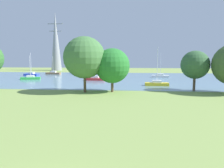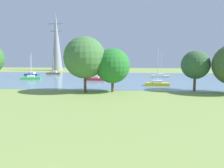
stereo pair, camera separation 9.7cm
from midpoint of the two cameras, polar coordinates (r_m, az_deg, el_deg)
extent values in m
plane|color=#7F994C|center=(29.87, -1.93, -4.19)|extent=(160.00, 160.00, 0.00)
cube|color=#64889E|center=(57.46, 1.48, 1.47)|extent=(140.00, 40.00, 0.02)
cube|color=green|center=(59.21, -20.81, 1.46)|extent=(5.03, 2.72, 0.60)
cube|color=white|center=(59.16, -20.84, 1.99)|extent=(2.03, 1.54, 0.50)
cylinder|color=silver|center=(58.99, -20.95, 4.43)|extent=(0.10, 0.10, 5.56)
cube|color=brown|center=(73.66, -15.30, 2.77)|extent=(4.86, 1.69, 0.60)
cube|color=white|center=(73.62, -15.31, 3.20)|extent=(1.84, 1.17, 0.50)
cylinder|color=silver|center=(73.49, -15.38, 5.14)|extent=(0.10, 0.10, 5.48)
cube|color=white|center=(62.11, 12.97, 2.02)|extent=(4.89, 1.80, 0.60)
cube|color=white|center=(62.06, 12.98, 2.52)|extent=(1.87, 1.21, 0.50)
cylinder|color=silver|center=(61.88, 13.07, 5.28)|extent=(0.10, 0.10, 6.47)
cube|color=red|center=(53.33, -4.46, 1.31)|extent=(4.85, 1.65, 0.60)
cube|color=white|center=(53.28, -4.47, 1.90)|extent=(1.83, 1.16, 0.50)
cylinder|color=silver|center=(53.08, -4.50, 4.91)|extent=(0.10, 0.10, 6.10)
cube|color=blue|center=(70.59, -20.59, 2.37)|extent=(5.01, 2.48, 0.60)
cube|color=white|center=(70.55, -20.61, 2.81)|extent=(1.99, 1.46, 0.50)
cylinder|color=silver|center=(70.39, -20.72, 5.25)|extent=(0.10, 0.10, 6.50)
cube|color=yellow|center=(44.54, 12.08, -0.06)|extent=(4.83, 1.61, 0.60)
cube|color=white|center=(44.47, 12.10, 0.65)|extent=(1.82, 1.14, 0.50)
cylinder|color=silver|center=(44.21, 12.22, 5.01)|extent=(0.10, 0.10, 7.27)
cylinder|color=brown|center=(35.96, -7.15, 0.47)|extent=(0.44, 0.44, 3.37)
sphere|color=#41723B|center=(35.69, -7.25, 7.06)|extent=(6.96, 6.96, 6.96)
cylinder|color=brown|center=(36.01, 0.22, -0.25)|extent=(0.44, 0.44, 2.38)
sphere|color=#26742B|center=(35.72, 0.22, 4.91)|extent=(5.85, 5.85, 5.85)
cylinder|color=brown|center=(39.83, 21.32, 0.31)|extent=(0.44, 0.44, 2.84)
sphere|color=#335B35|center=(39.59, 21.54, 4.81)|extent=(4.89, 4.89, 4.89)
cone|color=gray|center=(93.87, -14.63, 10.95)|extent=(4.40, 4.40, 24.18)
cube|color=gray|center=(94.62, -14.78, 15.34)|extent=(6.40, 0.30, 0.30)
cube|color=gray|center=(94.24, -14.72, 13.53)|extent=(5.20, 0.30, 0.30)
camera|label=1|loc=(0.05, -89.89, 0.01)|focal=34.11mm
camera|label=2|loc=(0.05, 90.11, -0.01)|focal=34.11mm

